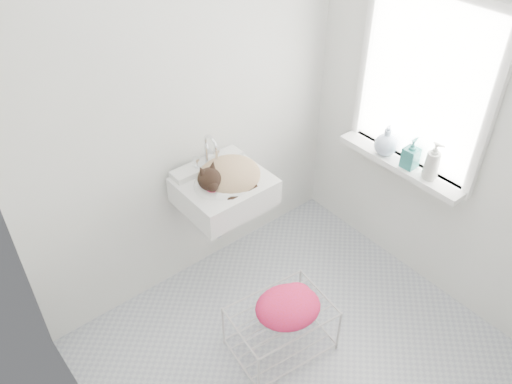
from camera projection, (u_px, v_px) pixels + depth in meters
floor at (296, 353)px, 3.14m from camera, size 2.20×2.00×0.02m
back_wall at (187, 105)px, 2.97m from camera, size 2.20×0.02×2.50m
right_wall at (452, 113)px, 2.91m from camera, size 0.02×2.00×2.50m
left_wall at (80, 313)px, 1.82m from camera, size 0.02×2.00×2.50m
window_glass at (425, 84)px, 2.96m from camera, size 0.01×0.80×1.00m
window_frame at (423, 85)px, 2.95m from camera, size 0.04×0.90×1.10m
windowsill at (400, 164)px, 3.25m from camera, size 0.16×0.88×0.04m
sink at (224, 180)px, 3.09m from camera, size 0.52×0.45×0.21m
faucet at (205, 147)px, 3.11m from camera, size 0.19×0.13×0.19m
cat at (227, 175)px, 3.06m from camera, size 0.44×0.39×0.25m
wire_rack at (281, 331)px, 3.09m from camera, size 0.60×0.45×0.33m
towel at (288, 313)px, 2.93m from camera, size 0.45×0.38×0.15m
bottle_a at (428, 178)px, 3.10m from camera, size 0.09×0.09×0.21m
bottle_b at (408, 167)px, 3.19m from camera, size 0.09×0.09×0.19m
bottle_c at (384, 153)px, 3.31m from camera, size 0.20×0.20×0.19m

